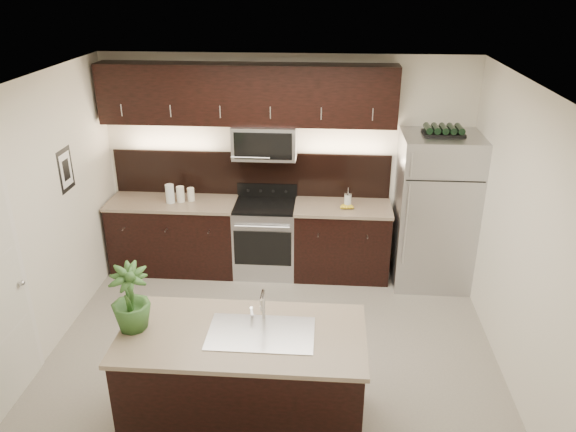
% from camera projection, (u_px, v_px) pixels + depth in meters
% --- Properties ---
extents(ground, '(4.50, 4.50, 0.00)m').
position_uv_depth(ground, '(272.00, 352.00, 5.72)').
color(ground, gray).
rests_on(ground, ground).
extents(room_walls, '(4.52, 4.02, 2.71)m').
position_uv_depth(room_walls, '(257.00, 199.00, 5.01)').
color(room_walls, silver).
rests_on(room_walls, ground).
extents(counter_run, '(3.51, 0.65, 0.94)m').
position_uv_depth(counter_run, '(249.00, 237.00, 7.11)').
color(counter_run, black).
rests_on(counter_run, ground).
extents(upper_fixtures, '(3.49, 0.40, 1.66)m').
position_uv_depth(upper_fixtures, '(249.00, 104.00, 6.57)').
color(upper_fixtures, black).
rests_on(upper_fixtures, counter_run).
extents(island, '(1.96, 0.96, 0.94)m').
position_uv_depth(island, '(244.00, 380.00, 4.63)').
color(island, black).
rests_on(island, ground).
extents(sink_faucet, '(0.84, 0.50, 0.28)m').
position_uv_depth(sink_faucet, '(261.00, 331.00, 4.43)').
color(sink_faucet, silver).
rests_on(sink_faucet, island).
extents(refrigerator, '(0.90, 0.81, 1.87)m').
position_uv_depth(refrigerator, '(434.00, 211.00, 6.71)').
color(refrigerator, '#B2B2B7').
rests_on(refrigerator, ground).
extents(wine_rack, '(0.46, 0.29, 0.11)m').
position_uv_depth(wine_rack, '(444.00, 130.00, 6.32)').
color(wine_rack, black).
rests_on(wine_rack, refrigerator).
extents(plant, '(0.38, 0.38, 0.55)m').
position_uv_depth(plant, '(130.00, 298.00, 4.39)').
color(plant, '#2B5321').
rests_on(plant, island).
extents(canisters, '(0.34, 0.18, 0.23)m').
position_uv_depth(canisters, '(178.00, 194.00, 6.92)').
color(canisters, silver).
rests_on(canisters, counter_run).
extents(french_press, '(0.09, 0.09, 0.26)m').
position_uv_depth(french_press, '(348.00, 200.00, 6.75)').
color(french_press, silver).
rests_on(french_press, counter_run).
extents(bananas, '(0.18, 0.14, 0.05)m').
position_uv_depth(bananas, '(343.00, 206.00, 6.75)').
color(bananas, gold).
rests_on(bananas, counter_run).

